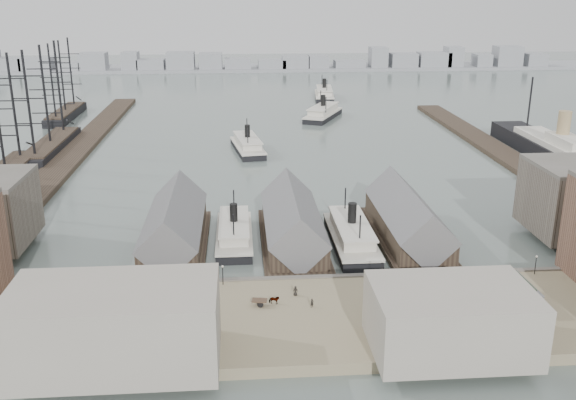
{
  "coord_description": "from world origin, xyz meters",
  "views": [
    {
      "loc": [
        -11.24,
        -116.1,
        54.73
      ],
      "look_at": [
        0.0,
        30.0,
        6.0
      ],
      "focal_mm": 40.0,
      "sensor_mm": 36.0,
      "label": 1
    }
  ],
  "objects": [
    {
      "name": "ferry_open_mid",
      "position": [
        25.34,
        159.75,
        2.56
      ],
      "size": [
        21.08,
        31.7,
        10.95
      ],
      "rotation": [
        0.0,
        0.0,
        -0.43
      ],
      "color": "black",
      "rests_on": "ground"
    },
    {
      "name": "horse_cart_right",
      "position": [
        21.19,
        -18.82,
        2.84
      ],
      "size": [
        4.86,
        3.23,
        1.67
      ],
      "rotation": [
        0.0,
        0.0,
        1.97
      ],
      "color": "black",
      "rests_on": "quay"
    },
    {
      "name": "ferry_open_near",
      "position": [
        -8.56,
        102.77,
        2.36
      ],
      "size": [
        12.6,
        29.14,
        10.07
      ],
      "rotation": [
        0.0,
        0.0,
        0.15
      ],
      "color": "black",
      "rests_on": "ground"
    },
    {
      "name": "sailing_ship_far",
      "position": [
        -87.18,
        169.43,
        2.41
      ],
      "size": [
        8.13,
        45.15,
        33.41
      ],
      "color": "black",
      "rests_on": "ground"
    },
    {
      "name": "seawall",
      "position": [
        0.0,
        -5.2,
        1.15
      ],
      "size": [
        180.0,
        1.2,
        2.3
      ],
      "primitive_type": "cube",
      "color": "#59544C",
      "rests_on": "ground"
    },
    {
      "name": "lamp_post_near_w",
      "position": [
        -15.0,
        -7.0,
        4.71
      ],
      "size": [
        0.44,
        0.44,
        3.92
      ],
      "color": "black",
      "rests_on": "quay"
    },
    {
      "name": "pedestrian_5",
      "position": [
        0.56,
        -17.14,
        2.81
      ],
      "size": [
        0.71,
        0.62,
        1.62
      ],
      "primitive_type": "imported",
      "rotation": [
        0.0,
        0.0,
        0.39
      ],
      "color": "black",
      "rests_on": "quay"
    },
    {
      "name": "sailing_ship_mid",
      "position": [
        -76.81,
        106.79,
        2.63
      ],
      "size": [
        8.92,
        51.57,
        36.69
      ],
      "color": "black",
      "rests_on": "ground"
    },
    {
      "name": "ferry_docked_east",
      "position": [
        13.0,
        15.04,
        2.45
      ],
      "size": [
        8.8,
        29.32,
        10.47
      ],
      "color": "black",
      "rests_on": "ground"
    },
    {
      "name": "quay",
      "position": [
        0.0,
        -20.0,
        1.0
      ],
      "size": [
        180.0,
        30.0,
        2.0
      ],
      "primitive_type": "cube",
      "color": "#7F7255",
      "rests_on": "ground"
    },
    {
      "name": "lamp_post_far_w",
      "position": [
        -45.0,
        -7.0,
        4.71
      ],
      "size": [
        0.44,
        0.44,
        3.92
      ],
      "color": "black",
      "rests_on": "quay"
    },
    {
      "name": "ferry_docked_west",
      "position": [
        -13.0,
        19.35,
        2.23
      ],
      "size": [
        7.98,
        26.61,
        9.5
      ],
      "color": "black",
      "rests_on": "ground"
    },
    {
      "name": "ferry_shed_east",
      "position": [
        26.0,
        16.88,
        4.64
      ],
      "size": [
        14.0,
        42.0,
        12.6
      ],
      "color": "#2D231C",
      "rests_on": "ground"
    },
    {
      "name": "lamp_post_far_e",
      "position": [
        45.0,
        -7.0,
        4.71
      ],
      "size": [
        0.44,
        0.44,
        3.92
      ],
      "color": "black",
      "rests_on": "quay"
    },
    {
      "name": "pedestrian_2",
      "position": [
        -22.79,
        -8.55,
        2.81
      ],
      "size": [
        1.05,
        0.61,
        1.62
      ],
      "primitive_type": "imported",
      "rotation": [
        0.0,
        0.0,
        3.15
      ],
      "color": "black",
      "rests_on": "quay"
    },
    {
      "name": "east_wharf",
      "position": [
        78.0,
        90.0,
        0.8
      ],
      "size": [
        10.0,
        180.0,
        1.6
      ],
      "primitive_type": "cube",
      "color": "#2D231C",
      "rests_on": "ground"
    },
    {
      "name": "pedestrian_7",
      "position": [
        24.39,
        -21.74,
        2.82
      ],
      "size": [
        1.13,
        0.74,
        1.64
      ],
      "primitive_type": "imported",
      "rotation": [
        0.0,
        0.0,
        0.13
      ],
      "color": "black",
      "rests_on": "quay"
    },
    {
      "name": "pedestrian_6",
      "position": [
        15.9,
        -9.35,
        2.8
      ],
      "size": [
        0.94,
        0.85,
        1.59
      ],
      "primitive_type": "imported",
      "rotation": [
        0.0,
        0.0,
        2.76
      ],
      "color": "black",
      "rests_on": "quay"
    },
    {
      "name": "pedestrian_8",
      "position": [
        34.57,
        -12.02,
        2.84
      ],
      "size": [
        1.06,
        0.8,
        1.68
      ],
      "primitive_type": "imported",
      "rotation": [
        0.0,
        0.0,
        0.45
      ],
      "color": "black",
      "rests_on": "quay"
    },
    {
      "name": "west_wharf",
      "position": [
        -68.0,
        100.0,
        0.8
      ],
      "size": [
        10.0,
        220.0,
        1.6
      ],
      "primitive_type": "cube",
      "color": "#2D231C",
      "rests_on": "ground"
    },
    {
      "name": "street_bldg_west",
      "position": [
        -30.0,
        -32.0,
        8.0
      ],
      "size": [
        30.0,
        16.0,
        12.0
      ],
      "primitive_type": "cube",
      "color": "gray",
      "rests_on": "quay"
    },
    {
      "name": "ferry_shed_center",
      "position": [
        0.0,
        16.88,
        4.64
      ],
      "size": [
        14.0,
        42.0,
        12.6
      ],
      "color": "#2D231C",
      "rests_on": "ground"
    },
    {
      "name": "pedestrian_3",
      "position": [
        -19.39,
        -21.69,
        2.86
      ],
      "size": [
        0.86,
        1.08,
        1.72
      ],
      "primitive_type": "imported",
      "rotation": [
        0.0,
        0.0,
        5.22
      ],
      "color": "black",
      "rests_on": "quay"
    },
    {
      "name": "horse_cart_center",
      "position": [
        -6.77,
        -15.62,
        2.8
      ],
      "size": [
        4.94,
        1.88,
        1.56
      ],
      "rotation": [
        0.0,
        0.0,
        1.42
      ],
      "color": "black",
      "rests_on": "quay"
    },
    {
      "name": "pedestrian_4",
      "position": [
        -1.92,
        -12.47,
        2.91
      ],
      "size": [
        0.94,
        0.66,
        1.81
      ],
      "primitive_type": "imported",
      "rotation": [
        0.0,
        0.0,
        3.04
      ],
      "color": "black",
      "rests_on": "quay"
    },
    {
      "name": "lamp_post_near_e",
      "position": [
        15.0,
        -7.0,
        4.71
      ],
      "size": [
        0.44,
        0.44,
        3.92
      ],
      "color": "black",
      "rests_on": "quay"
    },
    {
      "name": "ferry_open_far",
      "position": [
        32.75,
        212.35,
        2.55
      ],
      "size": [
        12.06,
        31.25,
        10.9
      ],
      "rotation": [
        0.0,
        0.0,
        -0.1
      ],
      "color": "black",
      "rests_on": "ground"
    },
    {
      "name": "tram",
      "position": [
        37.39,
        -18.1,
        3.92
      ],
      "size": [
        3.02,
        10.58,
        3.74
      ],
      "rotation": [
        0.0,
        0.0,
        0.03
      ],
      "color": "black",
      "rests_on": "quay"
    },
    {
      "name": "pedestrian_1",
      "position": [
        -35.27,
        -23.84,
        2.8
      ],
      "size": [
        0.89,
        0.76,
        1.6
      ],
      "primitive_type": "imported",
      "rotation": [
        0.0,
        0.0,
        0.23
      ],
      "color": "black",
      "rests_on": "quay"
    },
    {
      "name": "far_shore",
      "position": [
        -2.07,
        334.14,
        3.91
      ],
      "size": [
        500.0,
        40.0,
        15.72
      ],
      "color": "gray",
      "rests_on": "ground"
    },
    {
      "name": "ferry_shed_west",
      "position": [
        -26.0,
        16.88,
        4.64
      ],
      "size": [
        14.0,
        42.0,
        12.6
      ],
      "color": "#2D231C",
      "rests_on": "ground"
    },
    {
      "name": "pedestrian_0",
      "position": [
        -49.85,
        -12.96,
        2.79
      ],
      "size": [
        0.67,
        0.56,
        1.58
      ],
      "primitive_type": "imported",
      "rotation": [
        0.0,
        0.0,
        0.26
      ],
      "color": "black",
      "rests_on": "quay"
    },
    {
      "name": "ocean_steamer",
      "position": [
        92.0,
        77.74,
        3.75
      ],
      "size": [
        11.95,
        87.29,
        17.46
      ],
      "color": "black",
      "rests_on": "ground"
    },
    {
      "name": "ground",
      "position": [
        0.0,
        0.0,
        0.0
      ],
      "size": [
        900.0,
        900.0,
        0.0
      ],
      "primitive_type": "plane",
      "color": "#55635E",
      "rests_on": "ground"
    },
    {
      "name": "street_bldg_center",
      "position": [
        20.0,
        -32.0,
        7.0
      ],
      "size": [
        24.0,
        16.0,
        10.0
      ],
      "primitive_type": "cube",
      "color": "gray",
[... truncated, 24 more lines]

